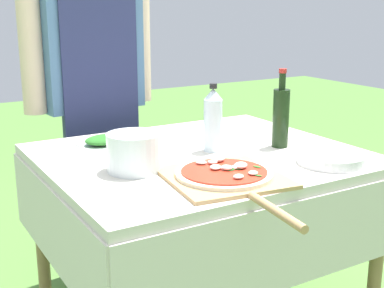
# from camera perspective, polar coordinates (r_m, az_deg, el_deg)

# --- Properties ---
(prep_table) EXTENTS (1.13, 0.97, 0.81)m
(prep_table) POSITION_cam_1_polar(r_m,az_deg,el_deg) (1.99, 0.94, -3.80)
(prep_table) COLOR beige
(prep_table) RESTS_ON ground
(person_cook) EXTENTS (0.64, 0.26, 1.72)m
(person_cook) POSITION_cam_1_polar(r_m,az_deg,el_deg) (2.54, -10.75, 7.29)
(person_cook) COLOR #333D56
(person_cook) RESTS_ON ground
(pizza_on_peel) EXTENTS (0.39, 0.63, 0.05)m
(pizza_on_peel) POSITION_cam_1_polar(r_m,az_deg,el_deg) (1.66, 3.66, -3.44)
(pizza_on_peel) COLOR tan
(pizza_on_peel) RESTS_ON prep_table
(oil_bottle) EXTENTS (0.06, 0.06, 0.30)m
(oil_bottle) POSITION_cam_1_polar(r_m,az_deg,el_deg) (2.05, 9.46, 2.95)
(oil_bottle) COLOR black
(oil_bottle) RESTS_ON prep_table
(water_bottle) EXTENTS (0.07, 0.07, 0.25)m
(water_bottle) POSITION_cam_1_polar(r_m,az_deg,el_deg) (1.96, 2.25, 2.62)
(water_bottle) COLOR silver
(water_bottle) RESTS_ON prep_table
(herb_container) EXTENTS (0.20, 0.16, 0.04)m
(herb_container) POSITION_cam_1_polar(r_m,az_deg,el_deg) (2.08, -9.23, 0.37)
(herb_container) COLOR silver
(herb_container) RESTS_ON prep_table
(mixing_tub) EXTENTS (0.18, 0.18, 0.13)m
(mixing_tub) POSITION_cam_1_polar(r_m,az_deg,el_deg) (1.74, -6.18, -0.88)
(mixing_tub) COLOR silver
(mixing_tub) RESTS_ON prep_table
(plate_stack) EXTENTS (0.23, 0.23, 0.03)m
(plate_stack) POSITION_cam_1_polar(r_m,az_deg,el_deg) (1.89, 14.67, -1.52)
(plate_stack) COLOR white
(plate_stack) RESTS_ON prep_table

